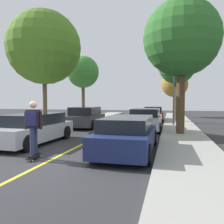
{
  "coord_description": "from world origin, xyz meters",
  "views": [
    {
      "loc": [
        3.64,
        -6.33,
        1.88
      ],
      "look_at": [
        -0.07,
        8.41,
        1.14
      ],
      "focal_mm": 36.65,
      "sensor_mm": 36.0,
      "label": 1
    }
  ],
  "objects_px": {
    "street_tree_right_far": "(175,84)",
    "skateboarder": "(33,125)",
    "street_tree_right_nearest": "(181,39)",
    "parked_car_right_nearest": "(128,134)",
    "street_tree_left_nearest": "(44,48)",
    "street_tree_left_near": "(83,72)",
    "parked_car_left_near": "(85,117)",
    "parked_car_right_far": "(153,114)",
    "parked_car_right_near": "(146,119)",
    "street_tree_right_near": "(177,66)",
    "parked_car_left_nearest": "(34,128)",
    "streetlamp": "(174,82)",
    "skateboard": "(34,156)"
  },
  "relations": [
    {
      "from": "parked_car_right_near",
      "to": "parked_car_left_nearest",
      "type": "bearing_deg",
      "value": -126.75
    },
    {
      "from": "parked_car_right_nearest",
      "to": "street_tree_left_nearest",
      "type": "distance_m",
      "value": 9.42
    },
    {
      "from": "street_tree_right_far",
      "to": "skateboarder",
      "type": "bearing_deg",
      "value": -102.51
    },
    {
      "from": "parked_car_right_far",
      "to": "street_tree_right_nearest",
      "type": "distance_m",
      "value": 10.4
    },
    {
      "from": "skateboard",
      "to": "skateboarder",
      "type": "xyz_separation_m",
      "value": [
        0.01,
        -0.03,
        1.03
      ]
    },
    {
      "from": "parked_car_right_far",
      "to": "street_tree_right_near",
      "type": "relative_size",
      "value": 0.67
    },
    {
      "from": "parked_car_left_near",
      "to": "parked_car_right_far",
      "type": "xyz_separation_m",
      "value": [
        4.36,
        6.56,
        -0.04
      ]
    },
    {
      "from": "parked_car_left_near",
      "to": "parked_car_right_near",
      "type": "relative_size",
      "value": 0.99
    },
    {
      "from": "parked_car_right_far",
      "to": "street_tree_right_nearest",
      "type": "xyz_separation_m",
      "value": [
        2.03,
        -9.15,
        4.5
      ]
    },
    {
      "from": "parked_car_right_near",
      "to": "parked_car_left_near",
      "type": "bearing_deg",
      "value": 172.45
    },
    {
      "from": "parked_car_right_nearest",
      "to": "parked_car_right_far",
      "type": "height_order",
      "value": "parked_car_right_far"
    },
    {
      "from": "parked_car_right_far",
      "to": "street_tree_left_nearest",
      "type": "bearing_deg",
      "value": -126.79
    },
    {
      "from": "parked_car_left_near",
      "to": "street_tree_left_near",
      "type": "distance_m",
      "value": 6.48
    },
    {
      "from": "parked_car_right_near",
      "to": "skateboard",
      "type": "relative_size",
      "value": 4.81
    },
    {
      "from": "parked_car_left_nearest",
      "to": "street_tree_right_far",
      "type": "xyz_separation_m",
      "value": [
        6.39,
        19.16,
        3.19
      ]
    },
    {
      "from": "street_tree_right_near",
      "to": "street_tree_right_far",
      "type": "bearing_deg",
      "value": 90.0
    },
    {
      "from": "parked_car_right_nearest",
      "to": "street_tree_left_nearest",
      "type": "xyz_separation_m",
      "value": [
        -6.39,
        5.13,
        4.64
      ]
    },
    {
      "from": "street_tree_right_far",
      "to": "skateboarder",
      "type": "xyz_separation_m",
      "value": [
        -4.8,
        -21.62,
        -2.73
      ]
    },
    {
      "from": "streetlamp",
      "to": "skateboard",
      "type": "distance_m",
      "value": 12.06
    },
    {
      "from": "street_tree_left_near",
      "to": "skateboarder",
      "type": "height_order",
      "value": "street_tree_left_near"
    },
    {
      "from": "parked_car_right_nearest",
      "to": "street_tree_right_nearest",
      "type": "distance_m",
      "value": 6.71
    },
    {
      "from": "skateboarder",
      "to": "parked_car_left_near",
      "type": "bearing_deg",
      "value": 100.18
    },
    {
      "from": "parked_car_left_near",
      "to": "skateboarder",
      "type": "height_order",
      "value": "skateboarder"
    },
    {
      "from": "parked_car_right_nearest",
      "to": "parked_car_right_far",
      "type": "relative_size",
      "value": 1.08
    },
    {
      "from": "street_tree_left_near",
      "to": "street_tree_right_near",
      "type": "bearing_deg",
      "value": 1.21
    },
    {
      "from": "street_tree_right_nearest",
      "to": "street_tree_right_near",
      "type": "distance_m",
      "value": 7.57
    },
    {
      "from": "parked_car_left_near",
      "to": "street_tree_right_near",
      "type": "distance_m",
      "value": 9.09
    },
    {
      "from": "street_tree_right_near",
      "to": "skateboarder",
      "type": "relative_size",
      "value": 3.55
    },
    {
      "from": "parked_car_left_nearest",
      "to": "street_tree_right_nearest",
      "type": "distance_m",
      "value": 8.71
    },
    {
      "from": "street_tree_right_nearest",
      "to": "streetlamp",
      "type": "relative_size",
      "value": 1.31
    },
    {
      "from": "streetlamp",
      "to": "street_tree_right_far",
      "type": "bearing_deg",
      "value": 88.52
    },
    {
      "from": "parked_car_right_nearest",
      "to": "street_tree_right_far",
      "type": "distance_m",
      "value": 20.22
    },
    {
      "from": "parked_car_right_near",
      "to": "street_tree_left_near",
      "type": "bearing_deg",
      "value": 139.94
    },
    {
      "from": "street_tree_left_nearest",
      "to": "street_tree_right_far",
      "type": "relative_size",
      "value": 1.43
    },
    {
      "from": "street_tree_right_far",
      "to": "skateboarder",
      "type": "height_order",
      "value": "street_tree_right_far"
    },
    {
      "from": "parked_car_right_near",
      "to": "skateboarder",
      "type": "bearing_deg",
      "value": -108.44
    },
    {
      "from": "street_tree_right_far",
      "to": "skateboard",
      "type": "height_order",
      "value": "street_tree_right_far"
    },
    {
      "from": "street_tree_right_nearest",
      "to": "skateboarder",
      "type": "distance_m",
      "value": 8.89
    },
    {
      "from": "parked_car_right_nearest",
      "to": "streetlamp",
      "type": "xyz_separation_m",
      "value": [
        1.75,
        9.0,
        2.59
      ]
    },
    {
      "from": "skateboard",
      "to": "skateboarder",
      "type": "height_order",
      "value": "skateboarder"
    },
    {
      "from": "parked_car_right_nearest",
      "to": "parked_car_right_near",
      "type": "height_order",
      "value": "parked_car_right_near"
    },
    {
      "from": "street_tree_right_near",
      "to": "street_tree_right_far",
      "type": "relative_size",
      "value": 1.2
    },
    {
      "from": "parked_car_left_nearest",
      "to": "street_tree_right_near",
      "type": "relative_size",
      "value": 0.72
    },
    {
      "from": "parked_car_left_near",
      "to": "street_tree_left_near",
      "type": "xyz_separation_m",
      "value": [
        -2.03,
        4.8,
        3.85
      ]
    },
    {
      "from": "parked_car_right_nearest",
      "to": "street_tree_left_near",
      "type": "relative_size",
      "value": 0.77
    },
    {
      "from": "skateboard",
      "to": "street_tree_right_near",
      "type": "bearing_deg",
      "value": 70.83
    },
    {
      "from": "street_tree_left_nearest",
      "to": "streetlamp",
      "type": "height_order",
      "value": "street_tree_left_nearest"
    },
    {
      "from": "street_tree_right_far",
      "to": "skateboarder",
      "type": "distance_m",
      "value": 22.31
    },
    {
      "from": "parked_car_left_near",
      "to": "street_tree_right_nearest",
      "type": "distance_m",
      "value": 8.21
    },
    {
      "from": "parked_car_right_nearest",
      "to": "street_tree_left_nearest",
      "type": "bearing_deg",
      "value": 141.23
    }
  ]
}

